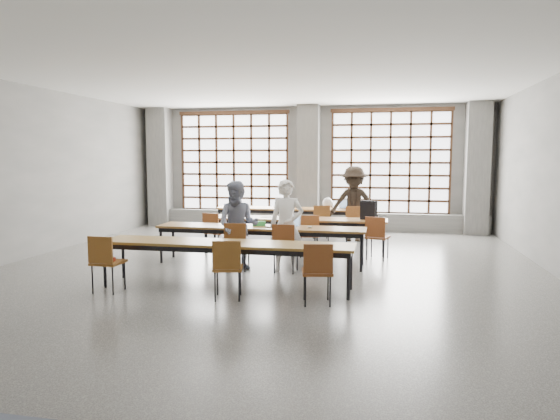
# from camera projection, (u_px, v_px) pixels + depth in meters

# --- Properties ---
(floor) EXTENTS (11.00, 11.00, 0.00)m
(floor) POSITION_uv_depth(u_px,v_px,m) (267.00, 269.00, 9.17)
(floor) COLOR #484745
(floor) RESTS_ON ground
(ceiling) EXTENTS (11.00, 11.00, 0.00)m
(ceiling) POSITION_uv_depth(u_px,v_px,m) (267.00, 75.00, 8.81)
(ceiling) COLOR silver
(ceiling) RESTS_ON floor
(wall_back) EXTENTS (10.00, 0.00, 10.00)m
(wall_back) POSITION_uv_depth(u_px,v_px,m) (310.00, 168.00, 14.35)
(wall_back) COLOR #5C5C59
(wall_back) RESTS_ON floor
(wall_front) EXTENTS (10.00, 0.00, 10.00)m
(wall_front) POSITION_uv_depth(u_px,v_px,m) (98.00, 198.00, 3.63)
(wall_front) COLOR #5C5C59
(wall_front) RESTS_ON floor
(wall_left) EXTENTS (0.00, 11.00, 11.00)m
(wall_left) POSITION_uv_depth(u_px,v_px,m) (24.00, 172.00, 9.98)
(wall_left) COLOR #5C5C59
(wall_left) RESTS_ON floor
(column_left) EXTENTS (0.60, 0.55, 3.50)m
(column_left) POSITION_uv_depth(u_px,v_px,m) (160.00, 167.00, 14.97)
(column_left) COLOR #545451
(column_left) RESTS_ON floor
(column_mid) EXTENTS (0.60, 0.55, 3.50)m
(column_mid) POSITION_uv_depth(u_px,v_px,m) (309.00, 168.00, 14.08)
(column_mid) COLOR #545451
(column_mid) RESTS_ON floor
(column_right) EXTENTS (0.60, 0.55, 3.50)m
(column_right) POSITION_uv_depth(u_px,v_px,m) (477.00, 169.00, 13.19)
(column_right) COLOR #545451
(column_right) RESTS_ON floor
(window_left) EXTENTS (3.32, 0.12, 3.00)m
(window_left) POSITION_uv_depth(u_px,v_px,m) (234.00, 162.00, 14.70)
(window_left) COLOR white
(window_left) RESTS_ON wall_back
(window_right) EXTENTS (3.32, 0.12, 3.00)m
(window_right) POSITION_uv_depth(u_px,v_px,m) (390.00, 163.00, 13.81)
(window_right) COLOR white
(window_right) RESTS_ON wall_back
(sill_ledge) EXTENTS (9.80, 0.35, 0.50)m
(sill_ledge) POSITION_uv_depth(u_px,v_px,m) (309.00, 220.00, 14.31)
(sill_ledge) COLOR #545451
(sill_ledge) RESTS_ON floor
(desk_row_a) EXTENTS (4.00, 0.70, 0.73)m
(desk_row_a) POSITION_uv_depth(u_px,v_px,m) (293.00, 211.00, 13.02)
(desk_row_a) COLOR brown
(desk_row_a) RESTS_ON floor
(desk_row_b) EXTENTS (4.00, 0.70, 0.73)m
(desk_row_b) POSITION_uv_depth(u_px,v_px,m) (294.00, 221.00, 10.88)
(desk_row_b) COLOR brown
(desk_row_b) RESTS_ON floor
(desk_row_c) EXTENTS (4.00, 0.70, 0.73)m
(desk_row_c) POSITION_uv_depth(u_px,v_px,m) (261.00, 230.00, 9.54)
(desk_row_c) COLOR brown
(desk_row_c) RESTS_ON floor
(desk_row_d) EXTENTS (4.00, 0.70, 0.73)m
(desk_row_d) POSITION_uv_depth(u_px,v_px,m) (226.00, 246.00, 7.77)
(desk_row_d) COLOR brown
(desk_row_d) RESTS_ON floor
(chair_back_left) EXTENTS (0.52, 0.52, 0.88)m
(chair_back_left) POSITION_uv_depth(u_px,v_px,m) (234.00, 217.00, 12.71)
(chair_back_left) COLOR brown
(chair_back_left) RESTS_ON floor
(chair_back_mid) EXTENTS (0.50, 0.50, 0.88)m
(chair_back_mid) POSITION_uv_depth(u_px,v_px,m) (321.00, 219.00, 12.26)
(chair_back_mid) COLOR brown
(chair_back_mid) RESTS_ON floor
(chair_back_right) EXTENTS (0.46, 0.47, 0.88)m
(chair_back_right) POSITION_uv_depth(u_px,v_px,m) (354.00, 220.00, 12.10)
(chair_back_right) COLOR maroon
(chair_back_right) RESTS_ON floor
(chair_mid_left) EXTENTS (0.52, 0.52, 0.88)m
(chair_mid_left) POSITION_uv_depth(u_px,v_px,m) (214.00, 229.00, 10.60)
(chair_mid_left) COLOR brown
(chair_mid_left) RESTS_ON floor
(chair_mid_centre) EXTENTS (0.50, 0.50, 0.88)m
(chair_mid_centre) POSITION_uv_depth(u_px,v_px,m) (309.00, 231.00, 10.20)
(chair_mid_centre) COLOR brown
(chair_mid_centre) RESTS_ON floor
(chair_mid_right) EXTENTS (0.51, 0.52, 0.88)m
(chair_mid_right) POSITION_uv_depth(u_px,v_px,m) (377.00, 233.00, 9.93)
(chair_mid_right) COLOR brown
(chair_mid_right) RESTS_ON floor
(chair_front_left) EXTENTS (0.45, 0.45, 0.88)m
(chair_front_left) POSITION_uv_depth(u_px,v_px,m) (237.00, 241.00, 9.00)
(chair_front_left) COLOR brown
(chair_front_left) RESTS_ON floor
(chair_front_right) EXTENTS (0.44, 0.45, 0.88)m
(chair_front_right) POSITION_uv_depth(u_px,v_px,m) (285.00, 243.00, 8.82)
(chair_front_right) COLOR brown
(chair_front_right) RESTS_ON floor
(chair_near_left) EXTENTS (0.43, 0.44, 0.88)m
(chair_near_left) POSITION_uv_depth(u_px,v_px,m) (105.00, 258.00, 7.50)
(chair_near_left) COLOR brown
(chair_near_left) RESTS_ON floor
(chair_near_mid) EXTENTS (0.50, 0.51, 0.88)m
(chair_near_mid) POSITION_uv_depth(u_px,v_px,m) (227.00, 263.00, 7.13)
(chair_near_mid) COLOR brown
(chair_near_mid) RESTS_ON floor
(chair_near_right) EXTENTS (0.49, 0.50, 0.88)m
(chair_near_right) POSITION_uv_depth(u_px,v_px,m) (318.00, 267.00, 6.87)
(chair_near_right) COLOR maroon
(chair_near_right) RESTS_ON floor
(student_male) EXTENTS (0.66, 0.49, 1.65)m
(student_male) POSITION_uv_depth(u_px,v_px,m) (287.00, 226.00, 8.91)
(student_male) COLOR white
(student_male) RESTS_ON floor
(student_female) EXTENTS (0.81, 0.64, 1.62)m
(student_female) POSITION_uv_depth(u_px,v_px,m) (238.00, 225.00, 9.09)
(student_female) COLOR navy
(student_female) RESTS_ON floor
(student_back) EXTENTS (1.18, 0.68, 1.83)m
(student_back) POSITION_uv_depth(u_px,v_px,m) (354.00, 204.00, 12.19)
(student_back) COLOR black
(student_back) RESTS_ON floor
(laptop_front) EXTENTS (0.41, 0.36, 0.26)m
(laptop_front) POSITION_uv_depth(u_px,v_px,m) (290.00, 223.00, 9.52)
(laptop_front) COLOR #AEAEB2
(laptop_front) RESTS_ON desk_row_c
(laptop_back) EXTENTS (0.41, 0.36, 0.26)m
(laptop_back) POSITION_uv_depth(u_px,v_px,m) (346.00, 206.00, 12.85)
(laptop_back) COLOR silver
(laptop_back) RESTS_ON desk_row_a
(mouse) EXTENTS (0.11, 0.09, 0.04)m
(mouse) POSITION_uv_depth(u_px,v_px,m) (310.00, 227.00, 9.32)
(mouse) COLOR silver
(mouse) RESTS_ON desk_row_c
(green_box) EXTENTS (0.27, 0.16, 0.09)m
(green_box) POSITION_uv_depth(u_px,v_px,m) (259.00, 223.00, 9.61)
(green_box) COLOR green
(green_box) RESTS_ON desk_row_c
(phone) EXTENTS (0.14, 0.11, 0.01)m
(phone) POSITION_uv_depth(u_px,v_px,m) (269.00, 227.00, 9.40)
(phone) COLOR black
(phone) RESTS_ON desk_row_c
(paper_sheet_a) EXTENTS (0.31, 0.23, 0.00)m
(paper_sheet_a) POSITION_uv_depth(u_px,v_px,m) (268.00, 217.00, 11.04)
(paper_sheet_a) COLOR white
(paper_sheet_a) RESTS_ON desk_row_b
(paper_sheet_b) EXTENTS (0.36, 0.33, 0.00)m
(paper_sheet_b) POSITION_uv_depth(u_px,v_px,m) (280.00, 218.00, 10.88)
(paper_sheet_b) COLOR white
(paper_sheet_b) RESTS_ON desk_row_b
(paper_sheet_c) EXTENTS (0.35, 0.30, 0.00)m
(paper_sheet_c) POSITION_uv_depth(u_px,v_px,m) (299.00, 218.00, 10.85)
(paper_sheet_c) COLOR white
(paper_sheet_c) RESTS_ON desk_row_b
(backpack) EXTENTS (0.36, 0.28, 0.40)m
(backpack) POSITION_uv_depth(u_px,v_px,m) (369.00, 210.00, 10.58)
(backpack) COLOR black
(backpack) RESTS_ON desk_row_b
(plastic_bag) EXTENTS (0.29, 0.24, 0.29)m
(plastic_bag) POSITION_uv_depth(u_px,v_px,m) (328.00, 203.00, 12.87)
(plastic_bag) COLOR white
(plastic_bag) RESTS_ON desk_row_a
(red_pouch) EXTENTS (0.21, 0.11, 0.06)m
(red_pouch) POSITION_uv_depth(u_px,v_px,m) (108.00, 259.00, 7.59)
(red_pouch) COLOR #AA2814
(red_pouch) RESTS_ON chair_near_left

